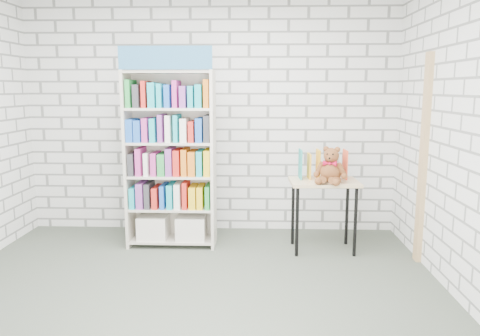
{
  "coord_description": "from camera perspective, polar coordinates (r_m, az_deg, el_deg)",
  "views": [
    {
      "loc": [
        0.57,
        -3.72,
        1.75
      ],
      "look_at": [
        0.4,
        0.95,
        0.96
      ],
      "focal_mm": 35.0,
      "sensor_mm": 36.0,
      "label": 1
    }
  ],
  "objects": [
    {
      "name": "display_table",
      "position": [
        5.12,
        10.18,
        -2.7
      ],
      "size": [
        0.74,
        0.53,
        0.78
      ],
      "color": "tan",
      "rests_on": "ground"
    },
    {
      "name": "table_books",
      "position": [
        5.18,
        10.04,
        0.37
      ],
      "size": [
        0.51,
        0.24,
        0.3
      ],
      "color": "teal",
      "rests_on": "display_table"
    },
    {
      "name": "room_shell",
      "position": [
        3.76,
        -6.71,
        10.11
      ],
      "size": [
        4.52,
        4.02,
        2.81
      ],
      "color": "silver",
      "rests_on": "ground"
    },
    {
      "name": "ground",
      "position": [
        4.15,
        -6.21,
        -15.36
      ],
      "size": [
        4.5,
        4.5,
        0.0
      ],
      "primitive_type": "plane",
      "color": "#42493E",
      "rests_on": "ground"
    },
    {
      "name": "bookshelf",
      "position": [
        5.22,
        -8.42,
        1.23
      ],
      "size": [
        0.97,
        0.38,
        2.18
      ],
      "color": "beige",
      "rests_on": "ground"
    },
    {
      "name": "door_trim",
      "position": [
        5.0,
        21.44,
        0.93
      ],
      "size": [
        0.05,
        0.12,
        2.1
      ],
      "primitive_type": "cube",
      "color": "tan",
      "rests_on": "ground"
    },
    {
      "name": "teddy_bear",
      "position": [
        4.97,
        10.98,
        -0.03
      ],
      "size": [
        0.35,
        0.34,
        0.38
      ],
      "color": "brown",
      "rests_on": "display_table"
    }
  ]
}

